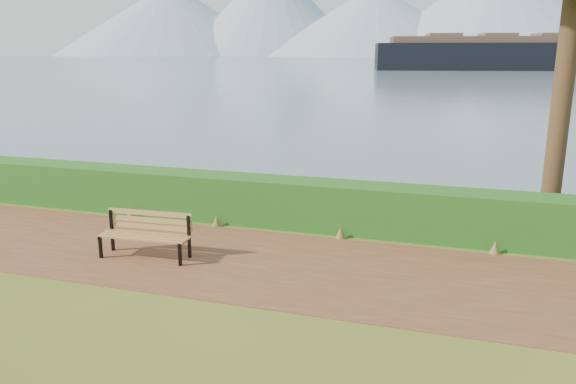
% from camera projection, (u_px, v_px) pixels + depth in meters
% --- Properties ---
extents(ground, '(140.00, 140.00, 0.00)m').
position_uv_depth(ground, '(225.00, 266.00, 9.77)').
color(ground, '#465618').
rests_on(ground, ground).
extents(path, '(40.00, 3.40, 0.01)m').
position_uv_depth(path, '(232.00, 260.00, 10.05)').
color(path, '#532B1C').
rests_on(path, ground).
extents(hedge, '(32.00, 0.85, 1.00)m').
position_uv_depth(hedge, '(273.00, 201.00, 12.05)').
color(hedge, '#174413').
rests_on(hedge, ground).
extents(water, '(700.00, 510.00, 0.00)m').
position_uv_depth(water, '(460.00, 59.00, 250.28)').
color(water, slate).
rests_on(water, ground).
extents(mountains, '(585.00, 190.00, 70.00)m').
position_uv_depth(mountains, '(452.00, 14.00, 381.29)').
color(mountains, '#788EA1').
rests_on(mountains, ground).
extents(bench, '(1.68, 0.58, 0.83)m').
position_uv_depth(bench, '(146.00, 231.00, 10.11)').
color(bench, black).
rests_on(bench, ground).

